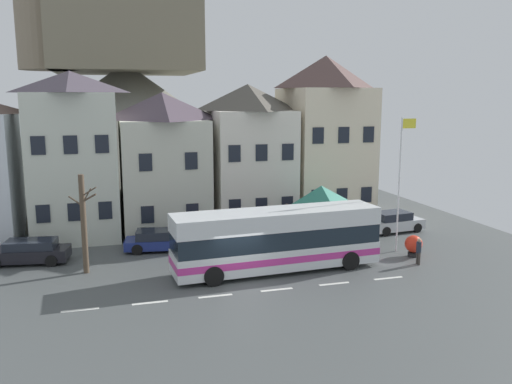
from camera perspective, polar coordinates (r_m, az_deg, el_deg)
ground_plane at (r=26.50m, az=-1.68°, el=-10.01°), size 40.00×60.00×0.07m
townhouse_01 at (r=36.30m, az=-19.03°, el=3.74°), size 5.37×5.93×10.76m
townhouse_02 at (r=36.55m, az=-9.93°, el=3.14°), size 5.69×6.02×9.43m
townhouse_03 at (r=38.10m, az=-0.89°, el=4.02°), size 5.47×7.03×10.02m
townhouse_04 at (r=39.74m, az=7.38°, el=5.69°), size 5.63×6.66×12.07m
hilltop_castle at (r=52.74m, az=-13.79°, el=7.65°), size 34.40×34.40×19.76m
transit_bus at (r=28.02m, az=2.28°, el=-5.24°), size 11.25×3.09×3.29m
bus_shelter at (r=32.67m, az=7.05°, el=-0.54°), size 3.60×3.60×3.78m
parked_car_00 at (r=37.52m, az=14.63°, el=-3.13°), size 4.07×2.27×1.38m
parked_car_01 at (r=32.46m, az=-10.07°, el=-5.14°), size 4.76×2.38×1.25m
parked_car_02 at (r=32.12m, az=-23.36°, el=-5.94°), size 4.62×2.33×1.31m
parked_car_03 at (r=35.29m, az=7.77°, el=-3.82°), size 4.17×2.14×1.25m
pedestrian_00 at (r=31.34m, az=7.38°, el=-5.24°), size 0.34×0.31×1.56m
pedestrian_01 at (r=30.56m, az=17.15°, el=-6.00°), size 0.28×0.32×1.50m
pedestrian_02 at (r=32.30m, az=10.23°, el=-4.78°), size 0.29×0.38×1.68m
pedestrian_03 at (r=31.54m, az=12.30°, el=-5.24°), size 0.35×0.35×1.49m
public_bench at (r=34.81m, az=5.86°, el=-4.22°), size 1.71×0.48×0.87m
flagpole at (r=32.08m, az=15.34°, el=1.68°), size 0.95×0.10×7.97m
harbour_buoy at (r=32.02m, az=16.64°, el=-5.48°), size 1.01×1.01×1.26m
bare_tree_00 at (r=28.83m, az=-18.09°, el=-3.21°), size 1.45×0.95×5.24m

